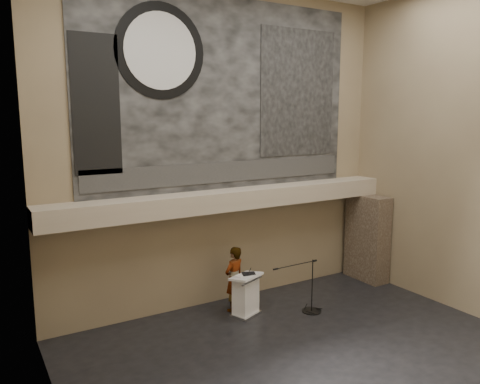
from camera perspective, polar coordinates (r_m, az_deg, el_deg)
floor at (r=10.71m, az=9.36°, el=-19.68°), size 10.00×10.00×0.00m
wall_back at (r=12.70m, az=-1.86°, el=5.19°), size 10.00×0.02×8.50m
wall_left at (r=7.23m, az=-21.52°, el=1.32°), size 0.02×8.00×8.50m
wall_right at (r=13.23m, az=26.73°, el=4.36°), size 0.02×8.00×8.50m
soffit at (r=12.52m, az=-0.94°, el=-0.87°), size 10.00×0.80×0.50m
sprinkler_left at (r=11.83m, az=-7.55°, el=-2.95°), size 0.04×0.04×0.06m
sprinkler_right at (r=13.56m, az=6.15°, el=-1.33°), size 0.04×0.04×0.06m
banner at (r=12.65m, az=-1.83°, el=11.74°), size 8.00×0.05×5.00m
banner_text_strip at (r=12.70m, az=-1.69°, el=2.47°), size 7.76×0.02×0.55m
banner_clock_rim at (r=11.93m, az=-9.66°, el=16.58°), size 2.30×0.02×2.30m
banner_clock_face at (r=11.91m, az=-9.63°, el=16.59°), size 1.84×0.02×1.84m
banner_building_print at (r=13.95m, az=7.10°, el=11.87°), size 2.60×0.02×3.60m
banner_brick_print at (r=11.35m, az=-17.14°, el=10.09°), size 1.10×0.02×3.20m
stone_pier at (r=15.36m, az=15.24°, el=-5.39°), size 0.60×1.40×2.70m
lectern at (r=12.43m, az=0.70°, el=-12.47°), size 0.95×0.82×1.14m
binder at (r=12.27m, az=1.08°, el=-9.94°), size 0.41×0.37×0.04m
papers at (r=12.16m, az=0.16°, el=-10.20°), size 0.31×0.35×0.00m
speaker_person at (r=12.62m, az=-0.71°, el=-10.54°), size 0.74×0.60×1.76m
mic_stand at (r=12.90m, az=8.57°, el=-13.36°), size 1.53×0.52×1.43m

